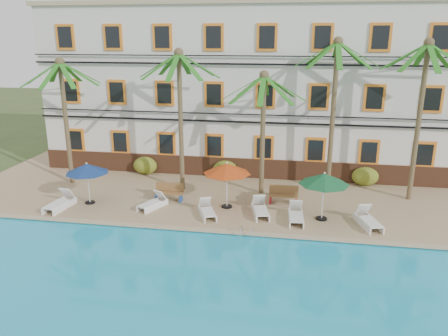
% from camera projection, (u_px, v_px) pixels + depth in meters
% --- Properties ---
extents(ground, '(100.00, 100.00, 0.00)m').
position_uv_depth(ground, '(218.00, 228.00, 20.19)').
color(ground, '#384C23').
rests_on(ground, ground).
extents(pool_deck, '(30.00, 12.00, 0.25)m').
position_uv_depth(pool_deck, '(234.00, 190.00, 24.87)').
color(pool_deck, tan).
rests_on(pool_deck, ground).
extents(swimming_pool, '(26.00, 12.00, 0.20)m').
position_uv_depth(swimming_pool, '(178.00, 319.00, 13.56)').
color(swimming_pool, '#1BA4CF').
rests_on(swimming_pool, ground).
extents(pool_coping, '(30.00, 0.35, 0.06)m').
position_uv_depth(pool_coping, '(215.00, 231.00, 19.26)').
color(pool_coping, tan).
rests_on(pool_coping, pool_deck).
extents(hotel_building, '(25.40, 6.44, 10.22)m').
position_uv_depth(hotel_building, '(246.00, 87.00, 28.05)').
color(hotel_building, silver).
rests_on(hotel_building, pool_deck).
extents(palm_a, '(4.33, 4.33, 7.18)m').
position_uv_depth(palm_a, '(64.00, 103.00, 24.40)').
color(palm_a, brown).
rests_on(palm_a, pool_deck).
extents(palm_b, '(4.33, 4.33, 7.70)m').
position_uv_depth(palm_b, '(180.00, 101.00, 23.22)').
color(palm_b, brown).
rests_on(palm_b, pool_deck).
extents(palm_c, '(4.33, 4.33, 6.61)m').
position_uv_depth(palm_c, '(263.00, 115.00, 22.76)').
color(palm_c, brown).
rests_on(palm_c, pool_deck).
extents(palm_d, '(4.33, 4.33, 8.26)m').
position_uv_depth(palm_d, '(334.00, 95.00, 22.93)').
color(palm_d, brown).
rests_on(palm_d, pool_deck).
extents(palm_e, '(4.33, 4.33, 8.21)m').
position_uv_depth(palm_e, '(422.00, 100.00, 21.59)').
color(palm_e, brown).
rests_on(palm_e, pool_deck).
extents(shrub_left, '(1.50, 0.90, 1.10)m').
position_uv_depth(shrub_left, '(145.00, 165.00, 27.12)').
color(shrub_left, '#24611B').
rests_on(shrub_left, pool_deck).
extents(shrub_mid, '(1.50, 0.90, 1.10)m').
position_uv_depth(shrub_mid, '(225.00, 169.00, 26.31)').
color(shrub_mid, '#24611B').
rests_on(shrub_mid, pool_deck).
extents(shrub_right, '(1.50, 0.90, 1.10)m').
position_uv_depth(shrub_right, '(365.00, 176.00, 25.01)').
color(shrub_right, '#24611B').
rests_on(shrub_right, pool_deck).
extents(umbrella_blue, '(2.18, 2.18, 2.19)m').
position_uv_depth(umbrella_blue, '(87.00, 169.00, 21.99)').
color(umbrella_blue, black).
rests_on(umbrella_blue, pool_deck).
extents(umbrella_red, '(2.38, 2.38, 2.38)m').
position_uv_depth(umbrella_red, '(227.00, 169.00, 21.42)').
color(umbrella_red, black).
rests_on(umbrella_red, pool_deck).
extents(umbrella_green, '(2.34, 2.34, 2.34)m').
position_uv_depth(umbrella_green, '(324.00, 179.00, 19.96)').
color(umbrella_green, black).
rests_on(umbrella_green, pool_deck).
extents(lounger_a, '(0.91, 2.00, 0.91)m').
position_uv_depth(lounger_a, '(60.00, 203.00, 21.76)').
color(lounger_a, white).
rests_on(lounger_a, pool_deck).
extents(lounger_b, '(1.26, 1.79, 0.80)m').
position_uv_depth(lounger_b, '(153.00, 203.00, 21.86)').
color(lounger_b, white).
rests_on(lounger_b, pool_deck).
extents(lounger_c, '(1.22, 1.81, 0.81)m').
position_uv_depth(lounger_c, '(207.00, 211.00, 20.89)').
color(lounger_c, white).
rests_on(lounger_c, pool_deck).
extents(lounger_d, '(1.07, 1.94, 0.87)m').
position_uv_depth(lounger_d, '(260.00, 209.00, 21.00)').
color(lounger_d, white).
rests_on(lounger_d, pool_deck).
extents(lounger_e, '(0.76, 1.88, 0.88)m').
position_uv_depth(lounger_e, '(296.00, 215.00, 20.31)').
color(lounger_e, white).
rests_on(lounger_e, pool_deck).
extents(lounger_f, '(1.16, 2.00, 0.89)m').
position_uv_depth(lounger_f, '(368.00, 220.00, 19.76)').
color(lounger_f, white).
rests_on(lounger_f, pool_deck).
extents(bench_left, '(1.51, 0.51, 0.93)m').
position_uv_depth(bench_left, '(169.00, 192.00, 22.79)').
color(bench_left, olive).
rests_on(bench_left, pool_deck).
extents(bench_right, '(1.51, 0.51, 0.93)m').
position_uv_depth(bench_right, '(284.00, 194.00, 22.41)').
color(bench_right, olive).
rests_on(bench_right, pool_deck).
extents(pool_ladder, '(0.54, 0.74, 0.74)m').
position_uv_depth(pool_ladder, '(247.00, 235.00, 18.95)').
color(pool_ladder, silver).
rests_on(pool_ladder, ground).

